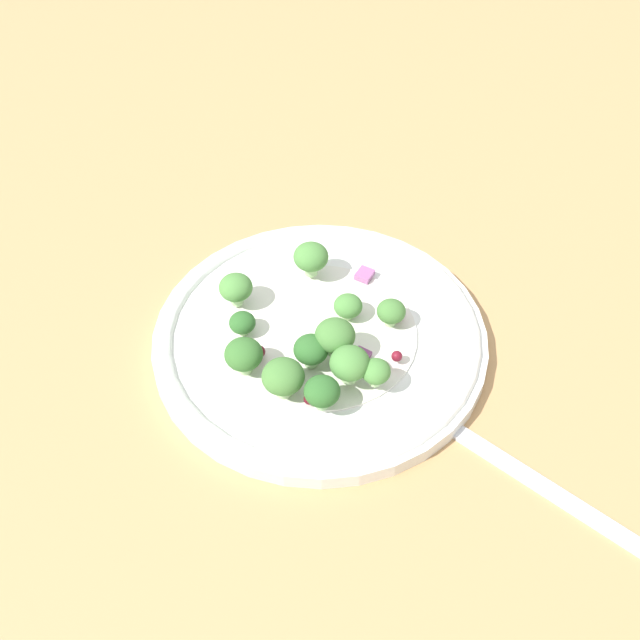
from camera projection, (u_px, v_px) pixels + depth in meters
ground_plane at (334, 378)px, 58.00cm from camera, size 180.00×180.00×2.00cm
plate at (320, 337)px, 58.28cm from camera, size 24.71×24.71×1.70cm
dressing_pool at (320, 333)px, 57.96cm from camera, size 14.33×14.33×0.20cm
broccoli_floret_0 at (391, 312)px, 57.47cm from camera, size 2.14×2.14×2.17cm
broccoli_floret_1 at (242, 323)px, 57.07cm from camera, size 1.94×1.94×1.96cm
broccoli_floret_2 at (322, 392)px, 51.79cm from camera, size 2.44×2.44×2.47cm
broccoli_floret_3 at (311, 257)px, 60.32cm from camera, size 2.71×2.71×2.75cm
broccoli_floret_4 at (244, 355)px, 54.23cm from camera, size 2.70×2.70×2.74cm
broccoli_floret_5 at (283, 377)px, 52.74cm from camera, size 2.93×2.93×2.96cm
broccoli_floret_6 at (376, 372)px, 53.03cm from camera, size 2.03×2.03×2.06cm
broccoli_floret_7 at (311, 350)px, 54.53cm from camera, size 2.48×2.48×2.51cm
broccoli_floret_8 at (236, 288)px, 58.43cm from camera, size 2.53×2.53×2.56cm
broccoli_floret_9 at (348, 306)px, 58.06cm from camera, size 2.14×2.14×2.17cm
broccoli_floret_10 at (350, 364)px, 53.14cm from camera, size 2.77×2.77×2.81cm
broccoli_floret_11 at (337, 340)px, 54.31cm from camera, size 2.85×2.85×2.88cm
cranberry_0 at (259, 356)px, 55.42cm from camera, size 0.93×0.93×0.93cm
cranberry_1 at (348, 311)px, 58.98cm from camera, size 0.88×0.88×0.88cm
cranberry_2 at (400, 312)px, 58.30cm from camera, size 0.85×0.85×0.85cm
cranberry_3 at (397, 356)px, 55.29cm from camera, size 0.79×0.79×0.79cm
cranberry_4 at (309, 399)px, 52.89cm from camera, size 0.80×0.80×0.80cm
onion_bit_0 at (365, 275)px, 61.60cm from camera, size 1.72×1.78×0.47cm
onion_bit_1 at (251, 353)px, 56.08cm from camera, size 1.50×1.50×0.41cm
onion_bit_2 at (362, 353)px, 56.16cm from camera, size 1.52×1.49×0.34cm
fork at (512, 466)px, 51.44cm from camera, size 15.31×13.46×0.50cm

